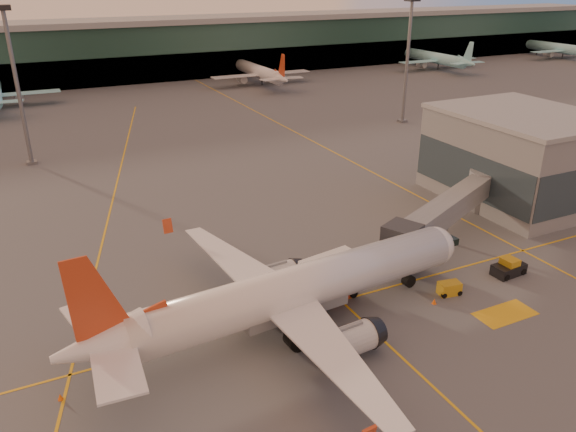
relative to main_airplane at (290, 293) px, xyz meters
name	(u,v)px	position (x,y,z in m)	size (l,w,h in m)	color
ground	(321,341)	(1.75, -2.86, -3.90)	(600.00, 600.00, 0.00)	#4C4F54
taxi_markings	(133,192)	(-5.58, 41.63, -3.90)	(100.12, 173.00, 0.01)	gold
terminal	(84,52)	(1.75, 138.93, 4.86)	(400.00, 20.00, 17.60)	#19382D
gate_building	(520,157)	(43.68, 15.07, 2.39)	(18.40, 22.40, 12.60)	slate
mast_west_near	(15,76)	(-18.25, 63.14, 10.96)	(2.40, 2.40, 25.60)	slate
mast_east_near	(408,52)	(56.75, 59.14, 10.96)	(2.40, 2.40, 25.60)	slate
distant_aircraft_row	(143,94)	(12.58, 115.14, -3.90)	(350.00, 34.00, 13.00)	#98F0FE
main_airplane	(290,293)	(0.00, 0.00, 0.00)	(39.83, 35.92, 12.01)	white
jet_bridge	(453,206)	(26.45, 8.85, 0.22)	(25.15, 13.79, 5.92)	slate
catering_truck	(330,276)	(5.95, 2.99, -1.27)	(6.30, 3.50, 4.63)	#B8351A
gpu_cart	(449,288)	(17.31, -1.63, -3.26)	(2.45, 1.71, 1.32)	#BB8D17
pushback_tug	(509,268)	(25.87, -1.27, -3.14)	(3.77, 2.19, 1.89)	black
cone_nose	(460,284)	(19.47, -0.92, -3.67)	(0.37, 0.37, 0.48)	#FA620D
cone_tail	(60,397)	(-19.94, -0.58, -3.64)	(0.42, 0.42, 0.54)	#FA620D
cone_wing_left	(213,250)	(-1.27, 17.82, -3.60)	(0.50, 0.50, 0.63)	#FA620D
cone_fwd	(434,301)	(14.76, -2.42, -3.63)	(0.45, 0.45, 0.58)	#FA620D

